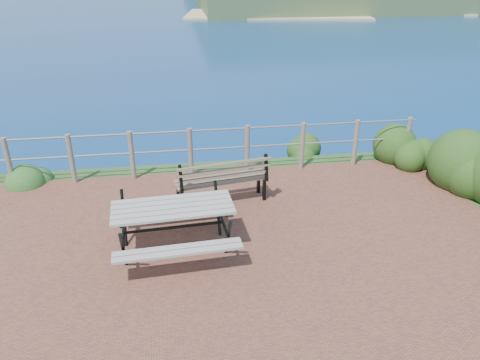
% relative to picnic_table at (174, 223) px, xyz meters
% --- Properties ---
extents(ground, '(10.00, 7.00, 0.12)m').
position_rel_picnic_table_xyz_m(ground, '(0.39, -0.73, -0.48)').
color(ground, brown).
rests_on(ground, ground).
extents(safety_railing, '(9.40, 0.10, 1.00)m').
position_rel_picnic_table_xyz_m(safety_railing, '(0.39, 2.62, 0.09)').
color(safety_railing, '#6B5B4C').
rests_on(safety_railing, ground).
extents(picnic_table, '(1.82, 1.54, 0.75)m').
position_rel_picnic_table_xyz_m(picnic_table, '(0.00, 0.00, 0.00)').
color(picnic_table, '#9C978C').
rests_on(picnic_table, ground).
extents(park_bench, '(1.70, 0.67, 0.93)m').
position_rel_picnic_table_xyz_m(park_bench, '(0.87, 1.38, 0.13)').
color(park_bench, brown).
rests_on(park_bench, ground).
extents(shrub_right_front, '(1.31, 1.31, 1.86)m').
position_rel_picnic_table_xyz_m(shrub_right_front, '(5.55, 1.07, -0.48)').
color(shrub_right_front, '#1E3E13').
rests_on(shrub_right_front, ground).
extents(shrub_right_edge, '(0.97, 0.97, 1.39)m').
position_rel_picnic_table_xyz_m(shrub_right_edge, '(5.06, 2.55, -0.48)').
color(shrub_right_edge, '#1E3E13').
rests_on(shrub_right_edge, ground).
extents(shrub_lip_west, '(0.86, 0.86, 0.64)m').
position_rel_picnic_table_xyz_m(shrub_lip_west, '(-2.94, 2.92, -0.48)').
color(shrub_lip_west, '#205722').
rests_on(shrub_lip_west, ground).
extents(shrub_lip_east, '(0.76, 0.76, 0.50)m').
position_rel_picnic_table_xyz_m(shrub_lip_east, '(2.93, 3.57, -0.48)').
color(shrub_lip_east, '#1E3E13').
rests_on(shrub_lip_east, ground).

